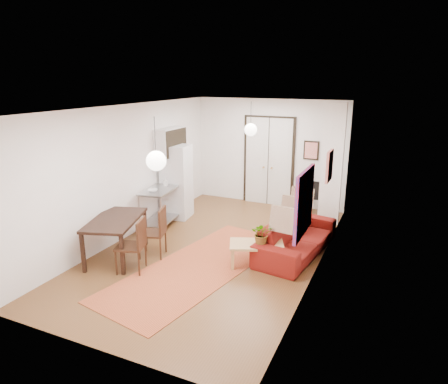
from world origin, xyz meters
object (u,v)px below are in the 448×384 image
at_px(coffee_table, 257,246).
at_px(dining_chair_near, 155,227).
at_px(fridge, 177,182).
at_px(dining_chair_far, 133,239).
at_px(dining_table, 115,223).
at_px(black_side_chair, 313,193).
at_px(sofa, 297,237).
at_px(kitchen_counter, 161,202).

bearing_deg(coffee_table, dining_chair_near, -170.12).
relative_size(fridge, dining_chair_far, 1.83).
xyz_separation_m(dining_table, black_side_chair, (2.91, 4.37, -0.20)).
distance_m(fridge, dining_chair_near, 2.28).
height_order(fridge, dining_chair_far, fridge).
bearing_deg(coffee_table, dining_table, -162.95).
bearing_deg(sofa, dining_chair_far, 134.56).
relative_size(coffee_table, black_side_chair, 1.26).
height_order(fridge, dining_table, fridge).
relative_size(dining_table, black_side_chair, 1.84).
bearing_deg(black_side_chair, fridge, 19.61).
bearing_deg(dining_table, dining_chair_far, -22.44).
height_order(sofa, dining_chair_near, dining_chair_near).
bearing_deg(dining_chair_far, fridge, 177.16).
xyz_separation_m(sofa, dining_table, (-3.18, -1.66, 0.38)).
xyz_separation_m(fridge, dining_table, (0.15, -2.58, -0.20)).
bearing_deg(dining_chair_far, dining_chair_near, 162.29).
bearing_deg(black_side_chair, dining_table, 45.71).
bearing_deg(dining_chair_far, coffee_table, 99.78).
bearing_deg(sofa, black_side_chair, 13.50).
xyz_separation_m(sofa, coffee_table, (-0.55, -0.86, 0.05)).
bearing_deg(fridge, kitchen_counter, -98.00).
relative_size(sofa, black_side_chair, 2.58).
bearing_deg(black_side_chair, dining_chair_near, 48.83).
bearing_deg(dining_chair_near, dining_table, -70.70).
height_order(sofa, dining_chair_far, dining_chair_far).
bearing_deg(kitchen_counter, dining_chair_far, -78.10).
relative_size(kitchen_counter, dining_chair_near, 1.29).
bearing_deg(dining_table, dining_chair_near, 37.01).
xyz_separation_m(fridge, dining_chair_far, (0.75, -2.83, -0.34)).
bearing_deg(dining_chair_far, black_side_chair, 135.66).
xyz_separation_m(coffee_table, black_side_chair, (0.29, 3.56, 0.14)).
bearing_deg(kitchen_counter, dining_chair_near, -69.37).
xyz_separation_m(coffee_table, fridge, (-2.77, 1.78, 0.53)).
xyz_separation_m(dining_chair_near, dining_chair_far, (0.00, -0.70, 0.00)).
distance_m(coffee_table, dining_table, 2.76).
distance_m(sofa, dining_chair_near, 2.86).
xyz_separation_m(fridge, dining_chair_near, (0.75, -2.13, -0.34)).
relative_size(dining_chair_near, dining_chair_far, 1.00).
distance_m(dining_chair_near, dining_chair_far, 0.70).
relative_size(fridge, dining_chair_near, 1.83).
height_order(dining_table, black_side_chair, black_side_chair).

